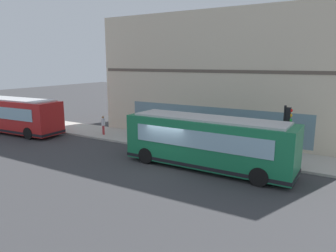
% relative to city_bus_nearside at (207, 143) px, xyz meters
% --- Properties ---
extents(ground, '(120.00, 120.00, 0.00)m').
position_rel_city_bus_nearside_xyz_m(ground, '(-0.63, 2.16, -1.55)').
color(ground, '#38383A').
extents(sidewalk_curb, '(3.79, 40.00, 0.15)m').
position_rel_city_bus_nearside_xyz_m(sidewalk_curb, '(3.87, 2.16, -1.48)').
color(sidewalk_curb, '#B2ADA3').
rests_on(sidewalk_curb, ground).
extents(building_corner, '(8.93, 20.94, 10.03)m').
position_rel_city_bus_nearside_xyz_m(building_corner, '(10.20, 2.16, 3.46)').
color(building_corner, beige).
rests_on(building_corner, ground).
extents(city_bus_nearside, '(2.74, 10.08, 3.07)m').
position_rel_city_bus_nearside_xyz_m(city_bus_nearside, '(0.00, 0.00, 0.00)').
color(city_bus_nearside, '#197247').
rests_on(city_bus_nearside, ground).
extents(city_bus_far_down_street, '(3.13, 10.17, 3.07)m').
position_rel_city_bus_nearside_xyz_m(city_bus_far_down_street, '(0.11, 18.83, 0.00)').
color(city_bus_far_down_street, red).
rests_on(city_bus_far_down_street, ground).
extents(traffic_light_near_corner, '(0.32, 0.49, 3.59)m').
position_rel_city_bus_nearside_xyz_m(traffic_light_near_corner, '(2.35, -3.92, 1.10)').
color(traffic_light_near_corner, black).
rests_on(traffic_light_near_corner, sidewalk_curb).
extents(fire_hydrant, '(0.35, 0.35, 0.74)m').
position_rel_city_bus_nearside_xyz_m(fire_hydrant, '(2.84, -2.11, -1.04)').
color(fire_hydrant, yellow).
rests_on(fire_hydrant, sidewalk_curb).
extents(pedestrian_walking_along_curb, '(0.32, 0.32, 1.59)m').
position_rel_city_bus_nearside_xyz_m(pedestrian_walking_along_curb, '(3.12, 10.89, -0.50)').
color(pedestrian_walking_along_curb, '#B23338').
rests_on(pedestrian_walking_along_curb, sidewalk_curb).
extents(pedestrian_by_light_pole, '(0.32, 0.32, 1.82)m').
position_rel_city_bus_nearside_xyz_m(pedestrian_by_light_pole, '(3.65, 8.50, -0.35)').
color(pedestrian_by_light_pole, '#3F8C4C').
rests_on(pedestrian_by_light_pole, sidewalk_curb).
extents(pedestrian_near_hydrant, '(0.32, 0.32, 1.68)m').
position_rel_city_bus_nearside_xyz_m(pedestrian_near_hydrant, '(2.88, 4.89, -0.44)').
color(pedestrian_near_hydrant, '#3359A5').
rests_on(pedestrian_near_hydrant, sidewalk_curb).
extents(pedestrian_near_building_entrance, '(0.32, 0.32, 1.83)m').
position_rel_city_bus_nearside_xyz_m(pedestrian_near_building_entrance, '(4.58, -2.15, -0.34)').
color(pedestrian_near_building_entrance, '#99994C').
rests_on(pedestrian_near_building_entrance, sidewalk_curb).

